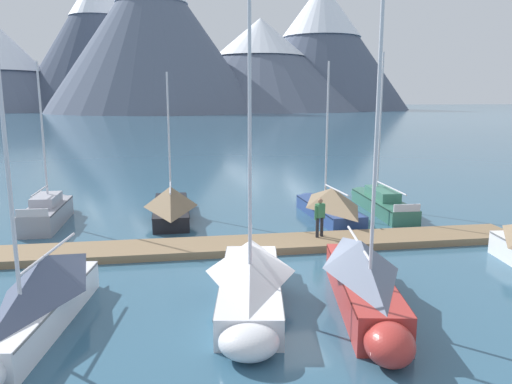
{
  "coord_description": "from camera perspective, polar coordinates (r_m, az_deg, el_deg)",
  "views": [
    {
      "loc": [
        -3.92,
        -15.41,
        6.23
      ],
      "look_at": [
        0.0,
        6.0,
        2.0
      ],
      "focal_mm": 34.59,
      "sensor_mm": 36.0,
      "label": 1
    }
  ],
  "objects": [
    {
      "name": "dock",
      "position": [
        20.72,
        1.0,
        -6.08
      ],
      "size": [
        22.25,
        2.77,
        0.3
      ],
      "color": "#846B4C",
      "rests_on": "ground"
    },
    {
      "name": "sailboat_second_berth",
      "position": [
        14.74,
        -23.89,
        -11.1
      ],
      "size": [
        2.5,
        7.13,
        8.11
      ],
      "color": "white",
      "rests_on": "ground"
    },
    {
      "name": "person_on_dock",
      "position": [
        21.19,
        7.39,
        -2.66
      ],
      "size": [
        0.54,
        0.36,
        1.69
      ],
      "color": "#232328",
      "rests_on": "dock"
    },
    {
      "name": "sailboat_end_of_dock",
      "position": [
        28.27,
        14.07,
        -1.0
      ],
      "size": [
        1.9,
        7.66,
        8.58
      ],
      "color": "#336B56",
      "rests_on": "ground"
    },
    {
      "name": "sailboat_mid_dock_port",
      "position": [
        26.0,
        -9.81,
        -1.17
      ],
      "size": [
        2.02,
        7.47,
        7.48
      ],
      "color": "black",
      "rests_on": "ground"
    },
    {
      "name": "mountain_rear_spur",
      "position": [
        251.25,
        7.53,
        16.59
      ],
      "size": [
        85.24,
        85.24,
        59.62
      ],
      "color": "#4C566B",
      "rests_on": "ground"
    },
    {
      "name": "sailboat_mid_dock_starboard",
      "position": [
        15.14,
        -0.67,
        -9.96
      ],
      "size": [
        2.95,
        7.19,
        8.78
      ],
      "color": "silver",
      "rests_on": "ground"
    },
    {
      "name": "sailboat_nearest_berth",
      "position": [
        26.77,
        -22.76,
        -1.97
      ],
      "size": [
        1.67,
        6.19,
        7.87
      ],
      "color": "#93939E",
      "rests_on": "ground"
    },
    {
      "name": "mountain_central_massif",
      "position": [
        246.44,
        -17.67,
        16.36
      ],
      "size": [
        76.38,
        76.38,
        61.35
      ],
      "color": "#424C60",
      "rests_on": "ground"
    },
    {
      "name": "mountain_shoulder_ridge",
      "position": [
        209.76,
        -11.85,
        17.68
      ],
      "size": [
        86.34,
        86.34,
        61.56
      ],
      "color": "slate",
      "rests_on": "ground"
    },
    {
      "name": "sailboat_far_berth",
      "position": [
        15.12,
        12.36,
        -9.81
      ],
      "size": [
        2.74,
        7.13,
        8.66
      ],
      "color": "#B2332D",
      "rests_on": "ground"
    },
    {
      "name": "sailboat_outer_slip",
      "position": [
        25.88,
        8.39,
        -1.26
      ],
      "size": [
        2.14,
        6.96,
        7.98
      ],
      "color": "navy",
      "rests_on": "ground"
    },
    {
      "name": "ground_plane",
      "position": [
        17.08,
        3.69,
        -10.42
      ],
      "size": [
        700.0,
        700.0,
        0.0
      ],
      "primitive_type": "plane",
      "color": "#335B75"
    },
    {
      "name": "mountain_east_summit",
      "position": [
        230.66,
        0.51,
        14.71
      ],
      "size": [
        94.42,
        94.42,
        40.69
      ],
      "color": "slate",
      "rests_on": "ground"
    }
  ]
}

